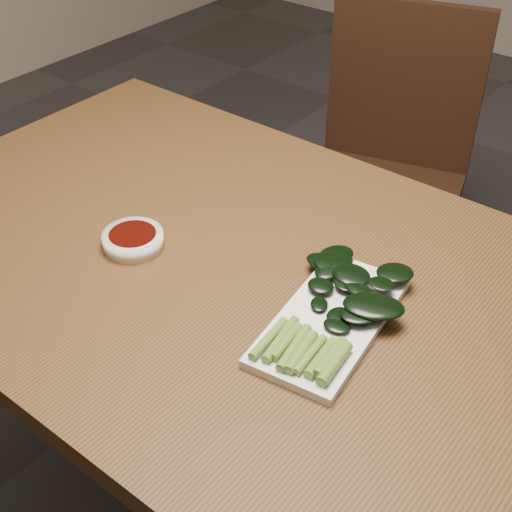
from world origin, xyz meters
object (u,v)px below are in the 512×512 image
object	(u,v)px
table	(260,308)
gai_lan	(339,300)
sauce_bowl	(133,240)
chair_far	(386,166)
serving_plate	(330,321)

from	to	relation	value
table	gai_lan	xyz separation A→B (m)	(0.15, -0.00, 0.10)
table	sauce_bowl	size ratio (longest dim) A/B	14.07
chair_far	sauce_bowl	bearing A→B (deg)	-105.49
sauce_bowl	serving_plate	xyz separation A→B (m)	(0.36, 0.04, -0.01)
chair_far	gai_lan	size ratio (longest dim) A/B	2.94
table	chair_far	size ratio (longest dim) A/B	1.57
table	sauce_bowl	bearing A→B (deg)	-160.30
chair_far	sauce_bowl	distance (m)	0.94
gai_lan	sauce_bowl	bearing A→B (deg)	-168.45
table	serving_plate	size ratio (longest dim) A/B	4.76
chair_far	sauce_bowl	size ratio (longest dim) A/B	8.95
table	serving_plate	world-z (taller)	serving_plate
chair_far	gai_lan	distance (m)	0.95
sauce_bowl	chair_far	bearing A→B (deg)	90.95
chair_far	serving_plate	distance (m)	0.97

